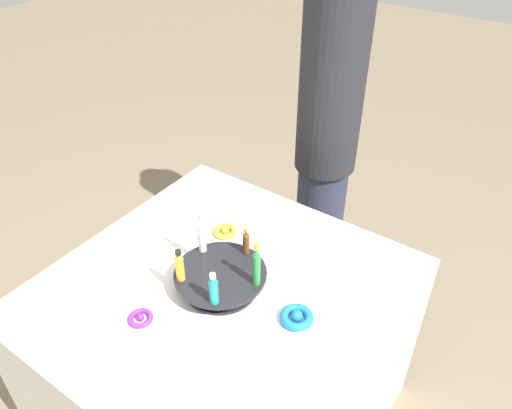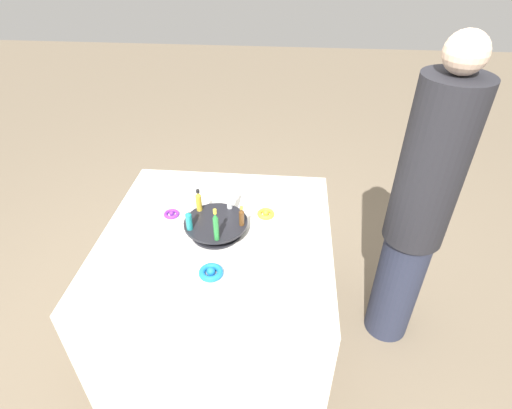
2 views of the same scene
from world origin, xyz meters
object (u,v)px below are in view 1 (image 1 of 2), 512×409
(bottle_green, at_px, (256,266))
(bottle_brown, at_px, (246,241))
(person_figure, at_px, (327,138))
(ribbon_bow_gold, at_px, (225,231))
(display_stand, at_px, (221,279))
(ribbon_bow_blue, at_px, (297,317))
(bottle_clear, at_px, (201,233))
(bottle_teal, at_px, (214,289))
(ribbon_bow_purple, at_px, (141,318))
(bottle_gold, at_px, (180,266))

(bottle_green, distance_m, bottle_brown, 0.14)
(person_figure, bearing_deg, ribbon_bow_gold, -9.91)
(bottle_green, relative_size, bottle_brown, 1.57)
(bottle_green, bearing_deg, ribbon_bow_gold, 54.78)
(display_stand, distance_m, ribbon_bow_blue, 0.26)
(bottle_clear, distance_m, person_figure, 0.85)
(bottle_clear, bearing_deg, person_figure, 1.23)
(bottle_brown, distance_m, ribbon_bow_gold, 0.21)
(ribbon_bow_gold, bearing_deg, bottle_teal, -146.36)
(bottle_teal, relative_size, bottle_clear, 0.73)
(ribbon_bow_purple, height_order, person_figure, person_figure)
(bottle_gold, distance_m, bottle_clear, 0.14)
(bottle_green, distance_m, ribbon_bow_gold, 0.35)
(display_stand, xyz_separation_m, ribbon_bow_gold, (0.21, 0.15, -0.03))
(bottle_gold, distance_m, bottle_green, 0.23)
(person_figure, bearing_deg, bottle_green, 7.47)
(bottle_green, bearing_deg, bottle_clear, 84.40)
(bottle_brown, bearing_deg, display_stand, 174.40)
(bottle_gold, bearing_deg, bottle_teal, -95.60)
(bottle_green, xyz_separation_m, ribbon_bow_blue, (-0.00, -0.14, -0.12))
(bottle_clear, height_order, person_figure, person_figure)
(display_stand, height_order, bottle_green, bottle_green)
(ribbon_bow_blue, bearing_deg, bottle_brown, 69.05)
(bottle_gold, height_order, bottle_teal, bottle_gold)
(bottle_teal, relative_size, ribbon_bow_gold, 1.31)
(bottle_green, relative_size, ribbon_bow_gold, 1.86)
(display_stand, xyz_separation_m, ribbon_bow_purple, (-0.23, 0.11, -0.03))
(bottle_brown, bearing_deg, ribbon_bow_gold, 59.53)
(display_stand, bearing_deg, bottle_brown, -5.60)
(bottle_gold, relative_size, ribbon_bow_gold, 1.35)
(bottle_teal, xyz_separation_m, ribbon_bow_blue, (0.12, -0.20, -0.10))
(bottle_teal, bearing_deg, ribbon_bow_gold, 33.64)
(bottle_teal, height_order, bottle_clear, bottle_clear)
(ribbon_bow_purple, bearing_deg, bottle_brown, -18.88)
(person_figure, bearing_deg, display_stand, 0.00)
(ribbon_bow_purple, bearing_deg, bottle_gold, -11.80)
(display_stand, distance_m, ribbon_bow_gold, 0.26)
(display_stand, bearing_deg, bottle_teal, -149.60)
(bottle_brown, height_order, bottle_clear, bottle_clear)
(bottle_brown, height_order, ribbon_bow_purple, bottle_brown)
(bottle_teal, bearing_deg, bottle_brown, 12.40)
(bottle_teal, distance_m, bottle_brown, 0.22)
(bottle_teal, height_order, bottle_brown, bottle_teal)
(ribbon_bow_blue, bearing_deg, ribbon_bow_purple, 125.11)
(bottle_clear, xyz_separation_m, person_figure, (0.85, 0.02, -0.06))
(ribbon_bow_blue, bearing_deg, bottle_teal, 122.21)
(bottle_brown, distance_m, ribbon_bow_purple, 0.39)
(person_figure, bearing_deg, bottle_gold, -5.23)
(bottle_gold, distance_m, bottle_teal, 0.14)
(bottle_clear, distance_m, ribbon_bow_gold, 0.21)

